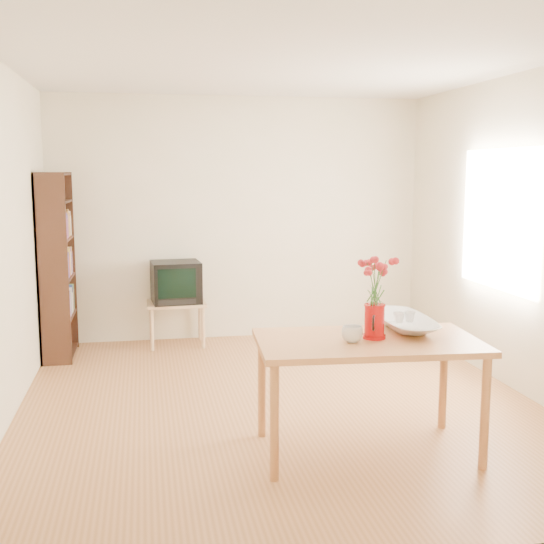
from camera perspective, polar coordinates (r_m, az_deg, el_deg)
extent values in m
plane|color=#9F6638|center=(5.47, 0.59, -10.88)|extent=(4.50, 4.50, 0.00)
plane|color=white|center=(5.22, 0.64, 17.15)|extent=(4.50, 4.50, 0.00)
plane|color=beige|center=(7.40, -2.81, 4.48)|extent=(4.00, 0.00, 4.00)
plane|color=beige|center=(3.03, 8.98, -1.33)|extent=(4.00, 0.00, 4.00)
plane|color=beige|center=(5.18, -21.64, 2.20)|extent=(0.00, 4.50, 4.50)
plane|color=beige|center=(5.91, 20.02, 2.99)|extent=(0.00, 4.50, 4.50)
plane|color=white|center=(6.15, 18.49, 4.19)|extent=(0.00, 1.30, 1.30)
cube|color=#B36F3D|center=(4.40, 8.04, -5.85)|extent=(1.46, 0.89, 0.04)
cylinder|color=#B36F3D|center=(4.07, 0.20, -12.49)|extent=(0.06, 0.06, 0.71)
cylinder|color=#B36F3D|center=(4.41, 17.39, -11.21)|extent=(0.06, 0.06, 0.71)
cylinder|color=#B36F3D|center=(4.71, -0.85, -9.54)|extent=(0.06, 0.06, 0.71)
cylinder|color=#B36F3D|center=(5.01, 14.14, -8.70)|extent=(0.06, 0.06, 0.71)
cube|color=tan|center=(7.17, -8.01, -2.62)|extent=(0.60, 0.45, 0.03)
cylinder|color=tan|center=(7.03, -10.02, -4.81)|extent=(0.04, 0.04, 0.43)
cylinder|color=tan|center=(7.05, -5.78, -4.68)|extent=(0.04, 0.04, 0.43)
cylinder|color=tan|center=(7.39, -10.06, -4.16)|extent=(0.04, 0.04, 0.43)
cylinder|color=tan|center=(7.41, -6.03, -4.04)|extent=(0.04, 0.04, 0.43)
cube|color=black|center=(6.59, -17.89, 0.09)|extent=(0.28, 0.02, 1.80)
cube|color=black|center=(7.25, -17.24, 0.85)|extent=(0.28, 0.03, 1.80)
cube|color=black|center=(6.94, -18.63, 0.46)|extent=(0.02, 0.70, 1.80)
cube|color=black|center=(7.09, -17.24, -6.41)|extent=(0.27, 0.65, 0.02)
cube|color=black|center=(7.01, -17.37, -3.56)|extent=(0.27, 0.65, 0.02)
cube|color=black|center=(6.94, -17.50, -0.49)|extent=(0.27, 0.65, 0.02)
cube|color=black|center=(6.89, -17.64, 2.63)|extent=(0.27, 0.65, 0.02)
cube|color=black|center=(6.87, -17.78, 5.62)|extent=(0.27, 0.65, 0.02)
cube|color=black|center=(6.86, -17.87, 7.79)|extent=(0.27, 0.65, 0.02)
cylinder|color=#BA0B0A|center=(4.40, 8.56, -4.16)|extent=(0.13, 0.13, 0.21)
cylinder|color=#BA0B0A|center=(4.42, 8.54, -5.35)|extent=(0.15, 0.15, 0.02)
cylinder|color=#BA0B0A|center=(4.38, 8.60, -2.75)|extent=(0.14, 0.14, 0.01)
cone|color=#BA0B0A|center=(4.34, 9.11, -3.18)|extent=(0.07, 0.08, 0.06)
torus|color=black|center=(4.46, 7.89, -3.85)|extent=(0.05, 0.10, 0.10)
imported|color=white|center=(4.29, 6.72, -5.18)|extent=(0.18, 0.18, 0.10)
imported|color=white|center=(4.68, 11.07, -1.84)|extent=(0.52, 0.52, 0.47)
imported|color=white|center=(4.67, 10.60, -2.44)|extent=(0.09, 0.09, 0.06)
imported|color=white|center=(4.72, 11.47, -2.36)|extent=(0.07, 0.07, 0.06)
cube|color=black|center=(7.13, -8.04, -0.82)|extent=(0.52, 0.48, 0.43)
cube|color=black|center=(7.20, -8.08, -0.57)|extent=(0.36, 0.27, 0.30)
cube|color=black|center=(6.90, -7.96, -0.96)|extent=(0.38, 0.04, 0.30)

